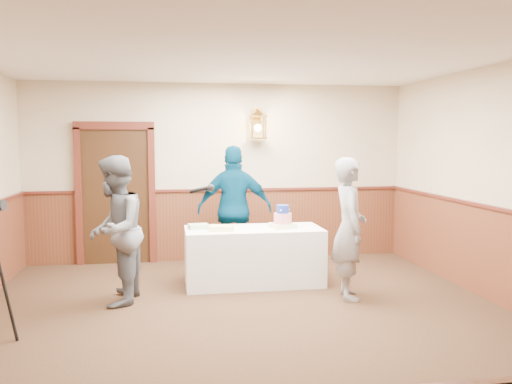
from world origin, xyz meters
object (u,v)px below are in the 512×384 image
tiered_cake (283,219)px  sheet_cake_yellow (222,228)px  assistant_p (235,209)px  sheet_cake_green (199,226)px  interviewer (115,230)px  display_table (254,256)px  baker (349,228)px

tiered_cake → sheet_cake_yellow: bearing=-174.8°
tiered_cake → assistant_p: bearing=125.5°
sheet_cake_green → interviewer: bearing=-146.0°
sheet_cake_yellow → sheet_cake_green: size_ratio=1.20×
sheet_cake_yellow → tiered_cake: bearing=5.2°
display_table → sheet_cake_green: size_ratio=6.96×
display_table → baker: (1.04, -0.82, 0.48)m
sheet_cake_yellow → interviewer: 1.39m
display_table → sheet_cake_yellow: (-0.43, -0.11, 0.41)m
tiered_cake → interviewer: bearing=-164.8°
display_table → sheet_cake_yellow: size_ratio=5.81×
assistant_p → sheet_cake_yellow: bearing=77.4°
sheet_cake_yellow → interviewer: size_ratio=0.18×
sheet_cake_green → display_table: bearing=-5.3°
interviewer → assistant_p: size_ratio=0.95×
baker → display_table: bearing=59.6°
interviewer → baker: interviewer is taller
sheet_cake_green → interviewer: interviewer is taller
sheet_cake_yellow → display_table: bearing=14.3°
tiered_cake → baker: baker is taller
sheet_cake_green → baker: bearing=-26.7°
sheet_cake_yellow → assistant_p: 0.89m
sheet_cake_yellow → baker: size_ratio=0.18×
interviewer → tiered_cake: bearing=112.8°
tiered_cake → sheet_cake_green: 1.11m
display_table → interviewer: 1.90m
sheet_cake_yellow → sheet_cake_green: 0.34m
sheet_cake_green → baker: (1.76, -0.88, 0.07)m
baker → assistant_p: bearing=45.6°
tiered_cake → sheet_cake_green: bearing=174.6°
sheet_cake_yellow → interviewer: interviewer is taller
display_table → sheet_cake_yellow: sheet_cake_yellow is taller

